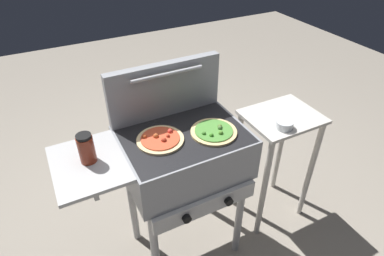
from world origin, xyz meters
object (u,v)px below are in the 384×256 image
at_px(grill, 182,157).
at_px(sauce_jar, 86,148).
at_px(pizza_veggie, 214,131).
at_px(pizza_pepperoni, 160,139).
at_px(topping_bowl_near, 284,125).
at_px(prep_table, 277,147).

distance_m(grill, sauce_jar, 0.51).
relative_size(pizza_veggie, pizza_pepperoni, 1.01).
bearing_deg(sauce_jar, pizza_pepperoni, -1.24).
relative_size(sauce_jar, topping_bowl_near, 1.48).
bearing_deg(grill, topping_bowl_near, -9.57).
bearing_deg(grill, pizza_veggie, -20.96).
bearing_deg(topping_bowl_near, pizza_pepperoni, 171.31).
distance_m(prep_table, topping_bowl_near, 0.29).
bearing_deg(pizza_pepperoni, grill, -3.93).
xyz_separation_m(pizza_veggie, pizza_pepperoni, (-0.27, 0.07, 0.00)).
relative_size(pizza_veggie, topping_bowl_near, 2.43).
distance_m(grill, pizza_pepperoni, 0.19).
xyz_separation_m(grill, prep_table, (0.67, 0.00, -0.18)).
relative_size(sauce_jar, prep_table, 0.18).
bearing_deg(prep_table, grill, -179.63).
xyz_separation_m(pizza_pepperoni, sauce_jar, (-0.35, 0.01, 0.06)).
distance_m(sauce_jar, topping_bowl_near, 1.07).
height_order(grill, prep_table, grill).
distance_m(pizza_veggie, topping_bowl_near, 0.45).
height_order(grill, pizza_pepperoni, pizza_pepperoni).
distance_m(pizza_veggie, pizza_pepperoni, 0.28).
relative_size(pizza_veggie, sauce_jar, 1.64).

